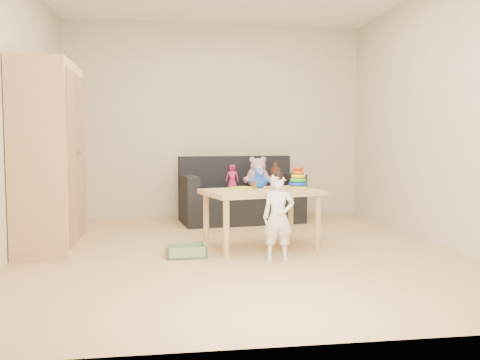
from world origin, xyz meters
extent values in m
plane|color=tan|center=(0.00, 0.00, 0.00)|extent=(4.50, 4.50, 0.00)
plane|color=beige|center=(0.00, 2.25, 1.30)|extent=(4.00, 0.00, 4.00)
plane|color=beige|center=(0.00, -2.25, 1.30)|extent=(4.00, 0.00, 4.00)
plane|color=beige|center=(-2.00, 0.00, 1.30)|extent=(0.00, 4.50, 4.50)
plane|color=beige|center=(2.00, 0.00, 1.30)|extent=(0.00, 4.50, 4.50)
cube|color=tan|center=(-1.75, 0.28, 0.88)|extent=(0.49, 0.97, 1.75)
cube|color=black|center=(0.28, 1.72, 0.21)|extent=(1.59, 0.94, 0.42)
cube|color=tan|center=(0.24, 0.11, 0.28)|extent=(1.21, 0.93, 0.56)
imported|color=white|center=(0.29, -0.42, 0.37)|extent=(0.29, 0.21, 0.73)
imported|color=#CB265D|center=(0.15, 1.63, 0.58)|extent=(0.17, 0.12, 0.31)
cylinder|color=#DAE70C|center=(0.63, 0.24, 0.57)|extent=(0.17, 0.17, 0.02)
cylinder|color=silver|center=(0.63, 0.24, 0.67)|extent=(0.02, 0.02, 0.20)
torus|color=#0C2FCC|center=(0.63, 0.24, 0.60)|extent=(0.18, 0.18, 0.04)
torus|color=green|center=(0.63, 0.24, 0.64)|extent=(0.16, 0.16, 0.04)
torus|color=yellow|center=(0.63, 0.24, 0.68)|extent=(0.14, 0.14, 0.04)
torus|color=#C7460A|center=(0.63, 0.24, 0.72)|extent=(0.12, 0.12, 0.04)
torus|color=#B5260A|center=(0.63, 0.24, 0.76)|extent=(0.10, 0.10, 0.03)
cylinder|color=black|center=(0.42, 0.35, 0.66)|extent=(0.09, 0.09, 0.20)
cylinder|color=black|center=(0.42, 0.35, 0.78)|extent=(0.04, 0.04, 0.05)
cylinder|color=black|center=(0.42, 0.35, 0.81)|extent=(0.05, 0.05, 0.02)
cube|color=#BEC815|center=(0.07, 0.24, 0.57)|extent=(0.28, 0.28, 0.02)
camera|label=1|loc=(-0.66, -4.66, 1.02)|focal=38.00mm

